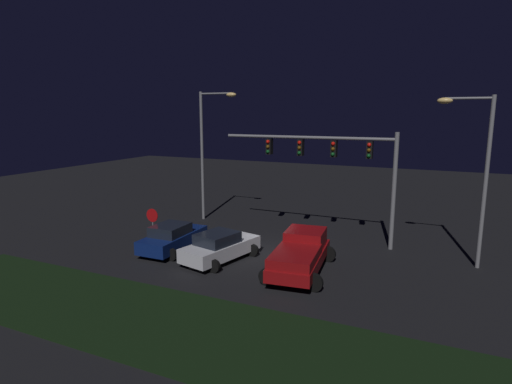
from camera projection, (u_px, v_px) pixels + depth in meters
ground_plane at (267, 252)px, 23.13m from camera, size 80.00×80.00×0.00m
grass_median at (169, 325)px, 15.14m from camera, size 25.18×5.04×0.10m
pickup_truck at (301, 251)px, 20.18m from camera, size 3.28×5.59×1.80m
car_sedan at (220, 247)px, 21.74m from camera, size 3.12×4.70×1.51m
car_sedan_far at (173, 237)px, 23.34m from camera, size 2.53×4.43×1.51m
traffic_signal_gantry at (334, 157)px, 24.13m from camera, size 10.32×0.56×6.50m
street_lamp_left at (208, 141)px, 29.22m from camera, size 2.81×0.44×8.93m
street_lamp_right at (476, 162)px, 20.10m from camera, size 2.51×0.44×8.34m
stop_sign at (153, 220)px, 23.78m from camera, size 0.76×0.08×2.23m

